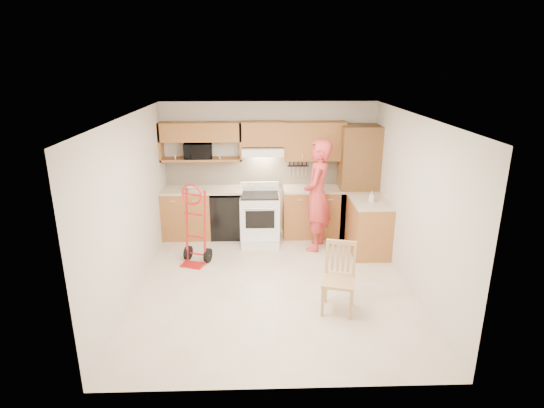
{
  "coord_description": "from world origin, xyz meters",
  "views": [
    {
      "loc": [
        -0.21,
        -5.97,
        3.21
      ],
      "look_at": [
        0.0,
        0.5,
        1.1
      ],
      "focal_mm": 29.16,
      "sensor_mm": 36.0,
      "label": 1
    }
  ],
  "objects_px": {
    "range": "(260,215)",
    "person": "(317,196)",
    "microwave": "(198,151)",
    "dining_chair": "(339,279)",
    "hand_truck": "(194,229)"
  },
  "relations": [
    {
      "from": "person",
      "to": "dining_chair",
      "type": "height_order",
      "value": "person"
    },
    {
      "from": "person",
      "to": "hand_truck",
      "type": "bearing_deg",
      "value": -55.96
    },
    {
      "from": "microwave",
      "to": "hand_truck",
      "type": "xyz_separation_m",
      "value": [
        0.05,
        -1.35,
        -1.02
      ]
    },
    {
      "from": "microwave",
      "to": "dining_chair",
      "type": "xyz_separation_m",
      "value": [
        2.15,
        -2.87,
        -1.16
      ]
    },
    {
      "from": "range",
      "to": "person",
      "type": "xyz_separation_m",
      "value": [
        1.0,
        -0.33,
        0.45
      ]
    },
    {
      "from": "range",
      "to": "dining_chair",
      "type": "relative_size",
      "value": 1.12
    },
    {
      "from": "range",
      "to": "person",
      "type": "bearing_deg",
      "value": -18.28
    },
    {
      "from": "hand_truck",
      "to": "range",
      "type": "bearing_deg",
      "value": 58.86
    },
    {
      "from": "range",
      "to": "hand_truck",
      "type": "distance_m",
      "value": 1.41
    },
    {
      "from": "microwave",
      "to": "person",
      "type": "height_order",
      "value": "person"
    },
    {
      "from": "microwave",
      "to": "range",
      "type": "bearing_deg",
      "value": -24.61
    },
    {
      "from": "hand_truck",
      "to": "dining_chair",
      "type": "xyz_separation_m",
      "value": [
        2.1,
        -1.52,
        -0.15
      ]
    },
    {
      "from": "person",
      "to": "dining_chair",
      "type": "bearing_deg",
      "value": 19.13
    },
    {
      "from": "range",
      "to": "dining_chair",
      "type": "xyz_separation_m",
      "value": [
        1.02,
        -2.43,
        -0.06
      ]
    },
    {
      "from": "microwave",
      "to": "person",
      "type": "bearing_deg",
      "value": -23.24
    }
  ]
}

